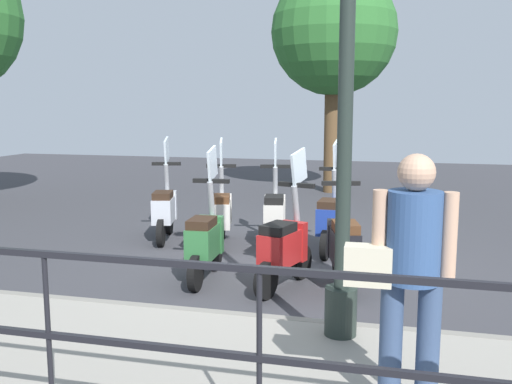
{
  "coord_description": "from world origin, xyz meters",
  "views": [
    {
      "loc": [
        -6.89,
        -1.27,
        2.02
      ],
      "look_at": [
        0.2,
        0.5,
        0.9
      ],
      "focal_mm": 40.0,
      "sensor_mm": 36.0,
      "label": 1
    }
  ],
  "objects_px": {
    "pedestrian_with_bag": "(409,264)",
    "scooter_far_1": "(274,213)",
    "scooter_near_1": "(284,246)",
    "scooter_far_2": "(221,213)",
    "lamp_post_near": "(346,88)",
    "scooter_near_0": "(343,244)",
    "scooter_far_0": "(331,218)",
    "scooter_near_2": "(205,240)",
    "scooter_far_3": "(165,209)",
    "tree_distant": "(334,34)"
  },
  "relations": [
    {
      "from": "tree_distant",
      "to": "scooter_near_0",
      "type": "bearing_deg",
      "value": -172.33
    },
    {
      "from": "scooter_near_1",
      "to": "scooter_far_1",
      "type": "distance_m",
      "value": 1.92
    },
    {
      "from": "scooter_near_1",
      "to": "scooter_far_2",
      "type": "xyz_separation_m",
      "value": [
        1.73,
        1.28,
        0.0
      ]
    },
    {
      "from": "scooter_near_2",
      "to": "scooter_far_1",
      "type": "xyz_separation_m",
      "value": [
        1.76,
        -0.43,
        0.0
      ]
    },
    {
      "from": "lamp_post_near",
      "to": "scooter_far_1",
      "type": "relative_size",
      "value": 2.91
    },
    {
      "from": "scooter_near_0",
      "to": "scooter_far_3",
      "type": "height_order",
      "value": "same"
    },
    {
      "from": "scooter_far_0",
      "to": "scooter_far_2",
      "type": "bearing_deg",
      "value": 91.96
    },
    {
      "from": "scooter_near_1",
      "to": "scooter_far_2",
      "type": "height_order",
      "value": "same"
    },
    {
      "from": "pedestrian_with_bag",
      "to": "scooter_near_1",
      "type": "xyz_separation_m",
      "value": [
        2.57,
        1.26,
        -0.6
      ]
    },
    {
      "from": "lamp_post_near",
      "to": "pedestrian_with_bag",
      "type": "xyz_separation_m",
      "value": [
        -1.08,
        -0.5,
        -1.07
      ]
    },
    {
      "from": "pedestrian_with_bag",
      "to": "tree_distant",
      "type": "relative_size",
      "value": 0.31
    },
    {
      "from": "pedestrian_with_bag",
      "to": "scooter_near_0",
      "type": "height_order",
      "value": "pedestrian_with_bag"
    },
    {
      "from": "tree_distant",
      "to": "scooter_near_1",
      "type": "bearing_deg",
      "value": -177.44
    },
    {
      "from": "scooter_near_1",
      "to": "scooter_near_2",
      "type": "distance_m",
      "value": 0.95
    },
    {
      "from": "lamp_post_near",
      "to": "scooter_far_3",
      "type": "height_order",
      "value": "lamp_post_near"
    },
    {
      "from": "scooter_near_0",
      "to": "scooter_far_0",
      "type": "distance_m",
      "value": 1.47
    },
    {
      "from": "lamp_post_near",
      "to": "scooter_near_1",
      "type": "xyz_separation_m",
      "value": [
        1.5,
        0.77,
        -1.66
      ]
    },
    {
      "from": "tree_distant",
      "to": "scooter_near_2",
      "type": "bearing_deg",
      "value": 175.07
    },
    {
      "from": "scooter_near_2",
      "to": "scooter_far_1",
      "type": "height_order",
      "value": "same"
    },
    {
      "from": "pedestrian_with_bag",
      "to": "scooter_near_1",
      "type": "distance_m",
      "value": 2.93
    },
    {
      "from": "scooter_far_2",
      "to": "lamp_post_near",
      "type": "bearing_deg",
      "value": -162.74
    },
    {
      "from": "scooter_near_0",
      "to": "scooter_far_2",
      "type": "relative_size",
      "value": 1.0
    },
    {
      "from": "scooter_far_1",
      "to": "lamp_post_near",
      "type": "bearing_deg",
      "value": -169.21
    },
    {
      "from": "scooter_far_1",
      "to": "scooter_far_3",
      "type": "distance_m",
      "value": 1.68
    },
    {
      "from": "pedestrian_with_bag",
      "to": "scooter_far_2",
      "type": "bearing_deg",
      "value": 29.23
    },
    {
      "from": "scooter_near_2",
      "to": "scooter_near_1",
      "type": "bearing_deg",
      "value": -98.12
    },
    {
      "from": "tree_distant",
      "to": "scooter_far_2",
      "type": "distance_m",
      "value": 6.43
    },
    {
      "from": "pedestrian_with_bag",
      "to": "tree_distant",
      "type": "distance_m",
      "value": 10.28
    },
    {
      "from": "scooter_near_1",
      "to": "scooter_far_2",
      "type": "distance_m",
      "value": 2.15
    },
    {
      "from": "pedestrian_with_bag",
      "to": "scooter_far_1",
      "type": "bearing_deg",
      "value": 20.53
    },
    {
      "from": "scooter_far_3",
      "to": "scooter_far_1",
      "type": "bearing_deg",
      "value": -103.56
    },
    {
      "from": "scooter_near_1",
      "to": "pedestrian_with_bag",
      "type": "bearing_deg",
      "value": -137.14
    },
    {
      "from": "scooter_near_0",
      "to": "scooter_far_0",
      "type": "bearing_deg",
      "value": -1.96
    },
    {
      "from": "lamp_post_near",
      "to": "scooter_near_2",
      "type": "height_order",
      "value": "lamp_post_near"
    },
    {
      "from": "scooter_far_1",
      "to": "scooter_far_3",
      "type": "relative_size",
      "value": 1.0
    },
    {
      "from": "scooter_far_0",
      "to": "scooter_far_3",
      "type": "distance_m",
      "value": 2.5
    },
    {
      "from": "scooter_near_2",
      "to": "scooter_far_0",
      "type": "relative_size",
      "value": 1.0
    },
    {
      "from": "scooter_far_2",
      "to": "scooter_far_1",
      "type": "bearing_deg",
      "value": -96.11
    },
    {
      "from": "scooter_near_1",
      "to": "scooter_far_1",
      "type": "height_order",
      "value": "same"
    },
    {
      "from": "scooter_far_3",
      "to": "pedestrian_with_bag",
      "type": "bearing_deg",
      "value": -156.32
    },
    {
      "from": "pedestrian_with_bag",
      "to": "scooter_far_3",
      "type": "xyz_separation_m",
      "value": [
        4.4,
        3.45,
        -0.6
      ]
    },
    {
      "from": "pedestrian_with_bag",
      "to": "scooter_near_1",
      "type": "relative_size",
      "value": 1.03
    },
    {
      "from": "lamp_post_near",
      "to": "scooter_far_2",
      "type": "relative_size",
      "value": 2.91
    },
    {
      "from": "scooter_near_2",
      "to": "scooter_far_3",
      "type": "distance_m",
      "value": 2.14
    },
    {
      "from": "lamp_post_near",
      "to": "pedestrian_with_bag",
      "type": "distance_m",
      "value": 1.6
    },
    {
      "from": "pedestrian_with_bag",
      "to": "scooter_far_0",
      "type": "xyz_separation_m",
      "value": [
        4.27,
        0.95,
        -0.6
      ]
    },
    {
      "from": "scooter_far_0",
      "to": "scooter_far_3",
      "type": "relative_size",
      "value": 1.0
    },
    {
      "from": "tree_distant",
      "to": "scooter_near_1",
      "type": "xyz_separation_m",
      "value": [
        -7.26,
        -0.32,
        -3.12
      ]
    },
    {
      "from": "lamp_post_near",
      "to": "scooter_far_0",
      "type": "distance_m",
      "value": 3.63
    },
    {
      "from": "scooter_near_1",
      "to": "scooter_near_2",
      "type": "bearing_deg",
      "value": 101.67
    }
  ]
}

